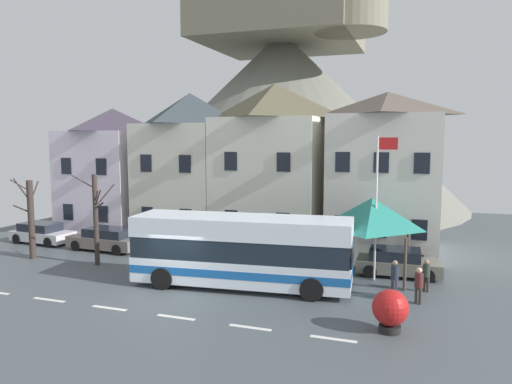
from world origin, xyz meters
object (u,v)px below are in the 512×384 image
at_px(parked_car_01, 42,233).
at_px(pedestrian_03, 332,265).
at_px(townhouse_01, 191,165).
at_px(hilltop_castle, 282,112).
at_px(pedestrian_01, 426,274).
at_px(flagpole, 378,198).
at_px(townhouse_03, 386,172).
at_px(parked_car_02, 398,262).
at_px(harbour_buoy, 390,309).
at_px(bare_tree_01, 96,218).
at_px(townhouse_00, 114,170).
at_px(bus_shelter, 372,214).
at_px(parked_car_00, 107,239).
at_px(bare_tree_02, 31,218).
at_px(pedestrian_00, 419,283).
at_px(public_bench, 407,262).
at_px(transit_bus, 242,252).
at_px(townhouse_02, 274,163).
at_px(pedestrian_02, 395,278).

distance_m(parked_car_01, pedestrian_03, 19.35).
relative_size(townhouse_01, hilltop_castle, 0.27).
relative_size(pedestrian_01, flagpole, 0.21).
xyz_separation_m(hilltop_castle, pedestrian_01, (14.07, -25.37, -8.61)).
relative_size(townhouse_03, parked_car_02, 2.31).
xyz_separation_m(harbour_buoy, bare_tree_01, (-15.45, 4.16, 1.71)).
relative_size(townhouse_00, parked_car_02, 2.16).
bearing_deg(bus_shelter, pedestrian_03, -147.35).
height_order(parked_car_00, bare_tree_02, bare_tree_02).
distance_m(pedestrian_00, public_bench, 5.06).
height_order(townhouse_03, bare_tree_02, townhouse_03).
xyz_separation_m(townhouse_00, transit_bus, (13.81, -9.84, -2.82)).
bearing_deg(parked_car_02, pedestrian_03, -149.47).
xyz_separation_m(pedestrian_00, bare_tree_01, (-16.34, 0.75, 1.67)).
distance_m(townhouse_02, pedestrian_01, 13.14).
bearing_deg(townhouse_03, bus_shelter, -91.00).
bearing_deg(transit_bus, pedestrian_01, 8.36).
relative_size(hilltop_castle, transit_bus, 3.59).
xyz_separation_m(townhouse_00, flagpole, (19.51, -6.80, -0.46)).
xyz_separation_m(townhouse_03, parked_car_02, (1.11, -5.51, -4.09)).
xyz_separation_m(townhouse_01, pedestrian_00, (15.27, -9.73, -4.04)).
xyz_separation_m(parked_car_02, bare_tree_01, (-15.30, -3.30, 1.90)).
distance_m(bus_shelter, parked_car_02, 2.88).
height_order(townhouse_01, hilltop_castle, hilltop_castle).
height_order(parked_car_01, pedestrian_00, pedestrian_00).
xyz_separation_m(townhouse_03, parked_car_00, (-15.87, -5.74, -4.07)).
bearing_deg(hilltop_castle, parked_car_02, -61.10).
bearing_deg(bare_tree_02, pedestrian_02, -0.78).
relative_size(townhouse_00, townhouse_02, 0.87).
bearing_deg(parked_car_01, townhouse_00, 76.56).
relative_size(parked_car_00, pedestrian_02, 2.88).
height_order(parked_car_02, pedestrian_00, pedestrian_00).
bearing_deg(pedestrian_02, pedestrian_01, 46.25).
relative_size(townhouse_02, pedestrian_01, 7.12).
relative_size(pedestrian_00, pedestrian_01, 1.05).
xyz_separation_m(townhouse_00, pedestrian_00, (21.47, -9.59, -3.58)).
height_order(pedestrian_01, public_bench, pedestrian_01).
bearing_deg(bare_tree_02, townhouse_00, 95.02).
height_order(townhouse_01, public_bench, townhouse_01).
bearing_deg(pedestrian_00, parked_car_02, 104.43).
relative_size(parked_car_01, bare_tree_02, 0.92).
relative_size(townhouse_03, parked_car_01, 2.25).
relative_size(townhouse_03, pedestrian_01, 6.59).
xyz_separation_m(townhouse_00, bus_shelter, (19.21, -6.34, -1.31)).
relative_size(pedestrian_03, harbour_buoy, 0.96).
distance_m(pedestrian_01, public_bench, 3.40).
bearing_deg(harbour_buoy, public_bench, 88.29).
relative_size(flagpole, bare_tree_01, 1.41).
relative_size(bus_shelter, public_bench, 2.32).
distance_m(townhouse_02, bus_shelter, 9.72).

